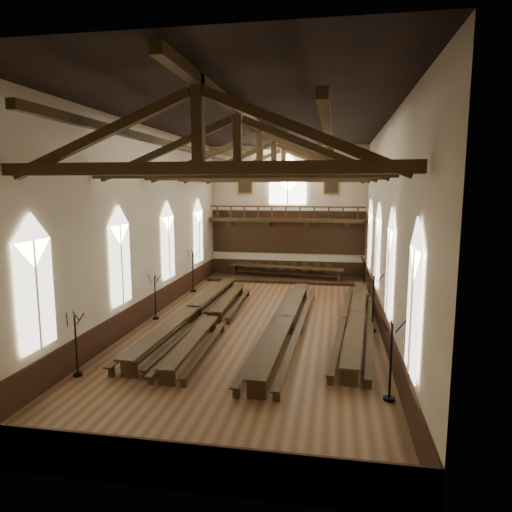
{
  "coord_description": "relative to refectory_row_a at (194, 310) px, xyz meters",
  "views": [
    {
      "loc": [
        3.68,
        -22.06,
        6.9
      ],
      "look_at": [
        -0.45,
        1.5,
        3.27
      ],
      "focal_mm": 32.0,
      "sensor_mm": 36.0,
      "label": 1
    }
  ],
  "objects": [
    {
      "name": "candelabrum_right_mid",
      "position": [
        8.97,
        0.0,
        0.27
      ],
      "size": [
        0.82,
        0.87,
        2.88
      ],
      "color": "black",
      "rests_on": "ground"
    },
    {
      "name": "refectory_row_a",
      "position": [
        0.0,
        0.0,
        0.0
      ],
      "size": [
        1.85,
        15.11,
        0.82
      ],
      "color": "#382711",
      "rests_on": "ground"
    },
    {
      "name": "wainscot_band",
      "position": [
        3.42,
        0.15,
        0.0
      ],
      "size": [
        12.0,
        26.0,
        1.2
      ],
      "color": "black",
      "rests_on": "ground"
    },
    {
      "name": "high_table",
      "position": [
        3.5,
        11.55,
        0.29
      ],
      "size": [
        8.67,
        2.15,
        0.81
      ],
      "color": "#382711",
      "rests_on": "dais"
    },
    {
      "name": "candelabrum_left_far",
      "position": [
        -2.13,
        6.55,
        0.26
      ],
      "size": [
        0.82,
        0.86,
        2.84
      ],
      "color": "black",
      "rests_on": "ground"
    },
    {
      "name": "candelabrum_left_mid",
      "position": [
        -2.13,
        0.11,
        0.13
      ],
      "size": [
        0.73,
        0.68,
        2.41
      ],
      "color": "black",
      "rests_on": "ground"
    },
    {
      "name": "high_chairs",
      "position": [
        3.5,
        12.39,
        0.15
      ],
      "size": [
        6.77,
        0.47,
        0.99
      ],
      "color": "#382711",
      "rests_on": "dais"
    },
    {
      "name": "refectory_row_d",
      "position": [
        8.29,
        0.49,
        -0.03
      ],
      "size": [
        2.17,
        14.85,
        0.79
      ],
      "color": "#382711",
      "rests_on": "ground"
    },
    {
      "name": "candelabrum_right_far",
      "position": [
        8.97,
        7.13,
        0.19
      ],
      "size": [
        0.71,
        0.79,
        2.58
      ],
      "color": "black",
      "rests_on": "ground"
    },
    {
      "name": "refectory_row_b",
      "position": [
        1.26,
        -0.85,
        -0.08
      ],
      "size": [
        1.62,
        14.1,
        0.71
      ],
      "color": "#382711",
      "rests_on": "ground"
    },
    {
      "name": "candelabrum_left_near",
      "position": [
        -2.13,
        -7.32,
        0.14
      ],
      "size": [
        0.7,
        0.74,
        2.43
      ],
      "color": "black",
      "rests_on": "ground"
    },
    {
      "name": "end_window",
      "position": [
        3.42,
        13.05,
        6.62
      ],
      "size": [
        2.8,
        0.12,
        3.8
      ],
      "color": "white",
      "rests_on": "room_walls"
    },
    {
      "name": "room_walls",
      "position": [
        3.42,
        0.15,
        5.86
      ],
      "size": [
        26.0,
        26.0,
        26.0
      ],
      "color": "beige",
      "rests_on": "ground"
    },
    {
      "name": "roof_trusses",
      "position": [
        3.42,
        0.15,
        7.62
      ],
      "size": [
        11.7,
        25.7,
        2.8
      ],
      "color": "#382711",
      "rests_on": "room_walls"
    },
    {
      "name": "ground",
      "position": [
        3.42,
        0.15,
        -0.6
      ],
      "size": [
        26.0,
        26.0,
        0.0
      ],
      "primitive_type": "plane",
      "color": "brown",
      "rests_on": "ground"
    },
    {
      "name": "dais",
      "position": [
        3.5,
        11.55,
        -0.5
      ],
      "size": [
        11.4,
        3.08,
        0.21
      ],
      "primitive_type": "cube",
      "color": "black",
      "rests_on": "ground"
    },
    {
      "name": "candelabrum_right_near",
      "position": [
        8.97,
        -7.35,
        0.23
      ],
      "size": [
        0.83,
        0.79,
        2.74
      ],
      "color": "black",
      "rests_on": "ground"
    },
    {
      "name": "portraits",
      "position": [
        3.42,
        13.05,
        6.5
      ],
      "size": [
        7.75,
        0.09,
        1.45
      ],
      "color": "brown",
      "rests_on": "room_walls"
    },
    {
      "name": "minstrels_gallery",
      "position": [
        3.42,
        12.81,
        3.31
      ],
      "size": [
        11.8,
        1.24,
        3.7
      ],
      "color": "#382711",
      "rests_on": "room_walls"
    },
    {
      "name": "refectory_row_c",
      "position": [
        4.9,
        -0.9,
        -0.01
      ],
      "size": [
        1.86,
        15.02,
        0.81
      ],
      "color": "#382711",
      "rests_on": "ground"
    },
    {
      "name": "side_windows",
      "position": [
        3.42,
        0.15,
        3.14
      ],
      "size": [
        11.85,
        19.8,
        4.5
      ],
      "color": "white",
      "rests_on": "room_walls"
    }
  ]
}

